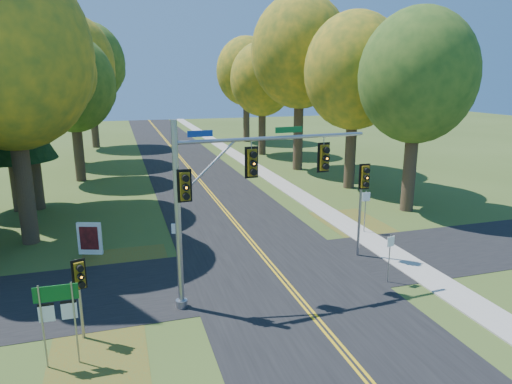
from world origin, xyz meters
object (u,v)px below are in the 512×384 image
object	(u,v)px
traffic_mast	(229,187)
east_signal_pole	(363,187)
info_kiosk	(90,239)
route_sign_cluster	(57,308)

from	to	relation	value
traffic_mast	east_signal_pole	size ratio (longest dim) A/B	1.69
east_signal_pole	traffic_mast	bearing A→B (deg)	-158.39
info_kiosk	traffic_mast	bearing A→B (deg)	-31.45
traffic_mast	east_signal_pole	xyz separation A→B (m)	(7.07, 2.41, -1.06)
east_signal_pole	info_kiosk	xyz separation A→B (m)	(-12.56, 4.23, -2.70)
east_signal_pole	route_sign_cluster	xyz separation A→B (m)	(-12.97, -5.02, -1.62)
traffic_mast	east_signal_pole	distance (m)	7.55
route_sign_cluster	info_kiosk	bearing A→B (deg)	88.27
route_sign_cluster	traffic_mast	bearing A→B (deg)	24.73
east_signal_pole	route_sign_cluster	distance (m)	14.00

